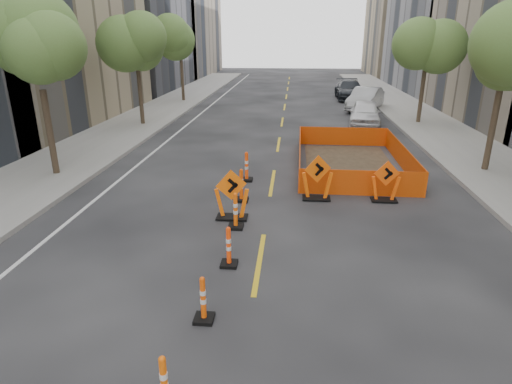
# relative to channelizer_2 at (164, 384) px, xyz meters

# --- Properties ---
(sidewalk_left) EXTENTS (4.00, 90.00, 0.15)m
(sidewalk_left) POSITION_rel_channelizer_2_xyz_m (-8.00, 12.45, -0.41)
(sidewalk_left) COLOR gray
(sidewalk_left) RESTS_ON ground
(sidewalk_right) EXTENTS (4.00, 90.00, 0.15)m
(sidewalk_right) POSITION_rel_channelizer_2_xyz_m (10.00, 12.45, -0.41)
(sidewalk_right) COLOR gray
(sidewalk_right) RESTS_ON ground
(bld_left_d) EXTENTS (12.00, 16.00, 14.00)m
(bld_left_d) POSITION_rel_channelizer_2_xyz_m (-16.00, 39.65, 6.52)
(bld_left_d) COLOR #4C4C51
(bld_left_d) RESTS_ON ground
(bld_right_e) EXTENTS (12.00, 14.00, 16.00)m
(bld_right_e) POSITION_rel_channelizer_2_xyz_m (18.00, 59.05, 7.52)
(bld_right_e) COLOR tan
(bld_right_e) RESTS_ON ground
(tree_l_b) EXTENTS (2.80, 2.80, 5.95)m
(tree_l_b) POSITION_rel_channelizer_2_xyz_m (-7.40, 10.45, 4.04)
(tree_l_b) COLOR #382B1E
(tree_l_b) RESTS_ON ground
(tree_l_c) EXTENTS (2.80, 2.80, 5.95)m
(tree_l_c) POSITION_rel_channelizer_2_xyz_m (-7.40, 20.45, 4.04)
(tree_l_c) COLOR #382B1E
(tree_l_c) RESTS_ON ground
(tree_l_d) EXTENTS (2.80, 2.80, 5.95)m
(tree_l_d) POSITION_rel_channelizer_2_xyz_m (-7.40, 30.45, 4.04)
(tree_l_d) COLOR #382B1E
(tree_l_d) RESTS_ON ground
(tree_r_b) EXTENTS (2.80, 2.80, 5.95)m
(tree_r_b) POSITION_rel_channelizer_2_xyz_m (9.40, 12.45, 4.04)
(tree_r_b) COLOR #382B1E
(tree_r_b) RESTS_ON ground
(tree_r_c) EXTENTS (2.80, 2.80, 5.95)m
(tree_r_c) POSITION_rel_channelizer_2_xyz_m (9.40, 22.45, 4.04)
(tree_r_c) COLOR #382B1E
(tree_r_c) RESTS_ON ground
(channelizer_2) EXTENTS (0.38, 0.38, 0.97)m
(channelizer_2) POSITION_rel_channelizer_2_xyz_m (0.00, 0.00, 0.00)
(channelizer_2) COLOR #E75809
(channelizer_2) RESTS_ON ground
(channelizer_3) EXTENTS (0.38, 0.38, 0.95)m
(channelizer_3) POSITION_rel_channelizer_2_xyz_m (0.13, 2.11, -0.01)
(channelizer_3) COLOR #E14B09
(channelizer_3) RESTS_ON ground
(channelizer_4) EXTENTS (0.40, 0.40, 1.01)m
(channelizer_4) POSITION_rel_channelizer_2_xyz_m (0.30, 4.23, 0.02)
(channelizer_4) COLOR #FF400A
(channelizer_4) RESTS_ON ground
(channelizer_5) EXTENTS (0.42, 0.42, 1.07)m
(channelizer_5) POSITION_rel_channelizer_2_xyz_m (0.18, 6.34, 0.05)
(channelizer_5) COLOR #E95309
(channelizer_5) RESTS_ON ground
(channelizer_6) EXTENTS (0.44, 0.44, 1.11)m
(channelizer_6) POSITION_rel_channelizer_2_xyz_m (0.08, 8.46, 0.07)
(channelizer_6) COLOR #F04C0A
(channelizer_6) RESTS_ON ground
(channelizer_7) EXTENTS (0.44, 0.44, 1.12)m
(channelizer_7) POSITION_rel_channelizer_2_xyz_m (0.03, 10.57, 0.08)
(channelizer_7) COLOR #FD440A
(channelizer_7) RESTS_ON ground
(chevron_sign_left) EXTENTS (1.18, 0.97, 1.54)m
(chevron_sign_left) POSITION_rel_channelizer_2_xyz_m (-0.02, 7.00, 0.29)
(chevron_sign_left) COLOR #FF650A
(chevron_sign_left) RESTS_ON ground
(chevron_sign_center) EXTENTS (1.18, 0.96, 1.53)m
(chevron_sign_center) POSITION_rel_channelizer_2_xyz_m (2.56, 8.83, 0.28)
(chevron_sign_center) COLOR #F95D0A
(chevron_sign_center) RESTS_ON ground
(chevron_sign_right) EXTENTS (1.00, 0.68, 1.40)m
(chevron_sign_right) POSITION_rel_channelizer_2_xyz_m (4.78, 8.86, 0.21)
(chevron_sign_right) COLOR #FD510A
(chevron_sign_right) RESTS_ON ground
(safety_fence) EXTENTS (4.32, 7.26, 0.90)m
(safety_fence) POSITION_rel_channelizer_2_xyz_m (4.15, 12.94, -0.03)
(safety_fence) COLOR #FE490D
(safety_fence) RESTS_ON ground
(parked_car_near) EXTENTS (2.37, 4.63, 1.51)m
(parked_car_near) POSITION_rel_channelizer_2_xyz_m (6.00, 21.62, 0.27)
(parked_car_near) COLOR white
(parked_car_near) RESTS_ON ground
(parked_car_mid) EXTENTS (3.46, 5.21, 1.62)m
(parked_car_mid) POSITION_rel_channelizer_2_xyz_m (6.90, 27.52, 0.33)
(parked_car_mid) COLOR #A1A2A6
(parked_car_mid) RESTS_ON ground
(parked_car_far) EXTENTS (2.25, 5.48, 1.59)m
(parked_car_far) POSITION_rel_channelizer_2_xyz_m (6.41, 33.31, 0.31)
(parked_car_far) COLOR black
(parked_car_far) RESTS_ON ground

